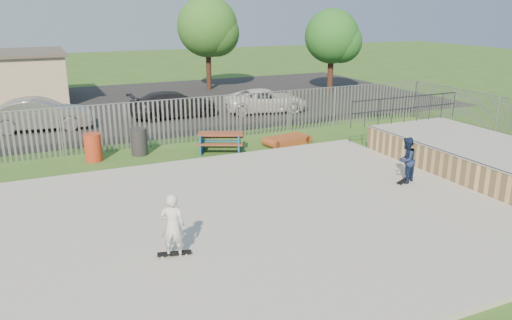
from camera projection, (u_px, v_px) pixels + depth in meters
name	position (u px, v px, depth m)	size (l,w,h in m)	color
ground	(246.00, 221.00, 14.15)	(120.00, 120.00, 0.00)	#2C5D1F
concrete_slab	(246.00, 219.00, 14.13)	(15.00, 12.00, 0.15)	#9C9C97
quarter_pipe	(467.00, 154.00, 18.67)	(5.50, 7.05, 2.19)	tan
fence	(221.00, 145.00, 18.25)	(26.04, 16.02, 2.00)	gray
picnic_table	(221.00, 142.00, 20.92)	(2.35, 2.19, 0.79)	brown
funbox	(287.00, 140.00, 22.04)	(1.94, 1.20, 0.36)	brown
trash_bin_red	(93.00, 147.00, 19.53)	(0.66, 0.66, 1.10)	#AB341A
trash_bin_grey	(139.00, 142.00, 20.36)	(0.66, 0.66, 1.10)	#27272A
parking_lot	(123.00, 106.00, 30.67)	(40.00, 18.00, 0.02)	black
car_silver	(41.00, 114.00, 24.37)	(1.66, 4.76, 1.57)	#A6A5AA
car_dark	(174.00, 104.00, 27.29)	(1.97, 4.84, 1.40)	black
car_white	(266.00, 100.00, 28.67)	(2.19, 4.74, 1.32)	white
tree_mid	(208.00, 27.00, 35.51)	(4.31, 4.31, 6.65)	#3B2117
tree_right	(332.00, 37.00, 34.47)	(3.74, 3.74, 5.77)	#41241A
skateboard_a	(404.00, 181.00, 16.84)	(0.81, 0.53, 0.08)	black
skateboard_b	(174.00, 254.00, 11.86)	(0.82, 0.37, 0.08)	black
skater_navy	(406.00, 160.00, 16.62)	(0.76, 0.59, 1.56)	#152344
skater_white	(173.00, 225.00, 11.64)	(0.57, 0.37, 1.56)	silver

